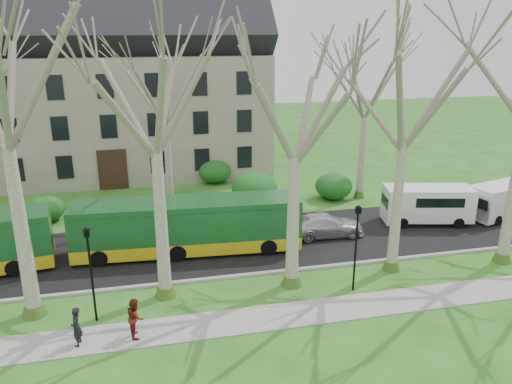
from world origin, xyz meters
TOP-DOWN VIEW (x-y plane):
  - ground at (0.00, 0.00)m, footprint 120.00×120.00m
  - sidewalk at (0.00, -2.50)m, footprint 70.00×2.00m
  - road at (0.00, 5.50)m, footprint 80.00×8.00m
  - curb at (0.00, 1.50)m, footprint 80.00×0.25m
  - building at (-6.00, 24.00)m, footprint 26.50×12.20m
  - tree_row_verge at (0.00, 0.30)m, footprint 49.00×7.00m
  - tree_row_far at (-1.33, 11.00)m, footprint 33.00×7.00m
  - lamp_row at (-0.00, -1.00)m, footprint 36.22×0.22m
  - hedges at (-4.67, 14.00)m, footprint 30.60×8.60m
  - bus_follow at (-1.38, 5.10)m, footprint 12.66×3.46m
  - sedan at (6.96, 5.48)m, footprint 4.70×2.02m
  - van_a at (14.06, 6.01)m, footprint 5.84×3.19m
  - van_b at (19.75, 5.88)m, footprint 5.60×3.15m
  - pedestrian_a at (-6.57, -2.74)m, footprint 0.47×0.65m
  - pedestrian_b at (-4.28, -2.61)m, footprint 0.71×0.87m

SIDE VIEW (x-z plane):
  - ground at x=0.00m, z-range 0.00..0.00m
  - sidewalk at x=0.00m, z-range 0.00..0.06m
  - road at x=0.00m, z-range 0.00..0.06m
  - curb at x=0.00m, z-range 0.00..0.14m
  - sedan at x=6.96m, z-range 0.06..1.41m
  - pedestrian_a at x=-6.57m, z-range 0.06..1.73m
  - pedestrian_b at x=-4.28m, z-range 0.06..1.76m
  - hedges at x=-4.67m, z-range 0.00..2.00m
  - van_b at x=19.75m, z-range 0.06..2.37m
  - van_a at x=14.06m, z-range 0.06..2.47m
  - bus_follow at x=-1.38m, z-range 0.06..3.19m
  - lamp_row at x=0.00m, z-range 0.42..4.72m
  - tree_row_far at x=-1.33m, z-range 0.00..12.00m
  - tree_row_verge at x=0.00m, z-range 0.00..14.00m
  - building at x=-6.00m, z-range 0.07..16.07m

